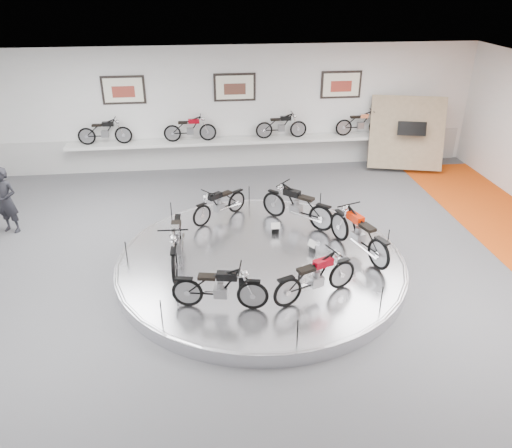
{
  "coord_description": "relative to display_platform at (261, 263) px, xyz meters",
  "views": [
    {
      "loc": [
        -1.24,
        -9.23,
        6.03
      ],
      "look_at": [
        -0.07,
        0.6,
        1.0
      ],
      "focal_mm": 35.0,
      "sensor_mm": 36.0,
      "label": 1
    }
  ],
  "objects": [
    {
      "name": "shelf_bike_b",
      "position": [
        -1.5,
        6.4,
        1.27
      ],
      "size": [
        1.22,
        0.43,
        0.73
      ],
      "primitive_type": null,
      "color": "maroon",
      "rests_on": "shelf"
    },
    {
      "name": "poster_left",
      "position": [
        -3.5,
        6.66,
        2.55
      ],
      "size": [
        1.35,
        0.06,
        0.88
      ],
      "primitive_type": "cube",
      "color": "white",
      "rests_on": "wall_back"
    },
    {
      "name": "bike_c",
      "position": [
        -1.84,
        -0.02,
        0.69
      ],
      "size": [
        0.71,
        1.85,
        1.07
      ],
      "primitive_type": null,
      "rotation": [
        0.0,
        0.0,
        4.68
      ],
      "color": "silver",
      "rests_on": "display_platform"
    },
    {
      "name": "visitor",
      "position": [
        -6.15,
        2.61,
        0.71
      ],
      "size": [
        0.73,
        0.61,
        1.72
      ],
      "primitive_type": "imported",
      "rotation": [
        0.0,
        0.0,
        -0.37
      ],
      "color": "black",
      "rests_on": "floor"
    },
    {
      "name": "wall_back",
      "position": [
        0.0,
        6.7,
        1.85
      ],
      "size": [
        16.0,
        0.0,
        16.0
      ],
      "primitive_type": "plane",
      "rotation": [
        1.57,
        0.0,
        0.0
      ],
      "color": "silver",
      "rests_on": "floor"
    },
    {
      "name": "bike_e",
      "position": [
        0.87,
        -1.61,
        0.62
      ],
      "size": [
        1.7,
        1.13,
        0.95
      ],
      "primitive_type": null,
      "rotation": [
        0.0,
        0.0,
        6.67
      ],
      "color": "maroon",
      "rests_on": "display_platform"
    },
    {
      "name": "dado_band",
      "position": [
        0.0,
        6.68,
        0.4
      ],
      "size": [
        15.68,
        0.04,
        1.1
      ],
      "primitive_type": "cube",
      "color": "#BCBCBA",
      "rests_on": "floor"
    },
    {
      "name": "shelf_bike_a",
      "position": [
        -4.2,
        6.4,
        1.27
      ],
      "size": [
        1.22,
        0.43,
        0.73
      ],
      "primitive_type": null,
      "color": "black",
      "rests_on": "shelf"
    },
    {
      "name": "display_panel",
      "position": [
        5.6,
        5.8,
        1.1
      ],
      "size": [
        2.56,
        1.52,
        2.3
      ],
      "primitive_type": "cube",
      "rotation": [
        -0.35,
        0.0,
        -0.26
      ],
      "color": "#9E886A",
      "rests_on": "floor"
    },
    {
      "name": "display_platform",
      "position": [
        0.0,
        0.0,
        0.0
      ],
      "size": [
        6.4,
        6.4,
        0.3
      ],
      "primitive_type": "cylinder",
      "color": "silver",
      "rests_on": "floor"
    },
    {
      "name": "shelf_bike_d",
      "position": [
        4.2,
        6.4,
        1.27
      ],
      "size": [
        1.22,
        0.43,
        0.73
      ],
      "primitive_type": null,
      "color": "silver",
      "rests_on": "shelf"
    },
    {
      "name": "bike_f",
      "position": [
        2.19,
        -0.07,
        0.68
      ],
      "size": [
        1.21,
        1.91,
        1.06
      ],
      "primitive_type": null,
      "rotation": [
        0.0,
        0.0,
        8.2
      ],
      "color": "#C41B00",
      "rests_on": "display_platform"
    },
    {
      "name": "bike_a",
      "position": [
        1.12,
        1.59,
        0.66
      ],
      "size": [
        1.7,
        1.63,
        1.03
      ],
      "primitive_type": null,
      "rotation": [
        0.0,
        0.0,
        2.4
      ],
      "color": "black",
      "rests_on": "display_platform"
    },
    {
      "name": "floor",
      "position": [
        0.0,
        -0.3,
        -0.15
      ],
      "size": [
        16.0,
        16.0,
        0.0
      ],
      "primitive_type": "plane",
      "color": "#515154",
      "rests_on": "ground"
    },
    {
      "name": "poster_center",
      "position": [
        0.0,
        6.66,
        2.55
      ],
      "size": [
        1.35,
        0.06,
        0.88
      ],
      "primitive_type": "cube",
      "color": "white",
      "rests_on": "wall_back"
    },
    {
      "name": "poster_right",
      "position": [
        3.5,
        6.66,
        2.55
      ],
      "size": [
        1.35,
        0.06,
        0.88
      ],
      "primitive_type": "cube",
      "color": "white",
      "rests_on": "wall_back"
    },
    {
      "name": "bike_b",
      "position": [
        -0.8,
        2.07,
        0.59
      ],
      "size": [
        1.49,
        1.33,
        0.87
      ],
      "primitive_type": null,
      "rotation": [
        0.0,
        0.0,
        3.81
      ],
      "color": "black",
      "rests_on": "display_platform"
    },
    {
      "name": "shelf_bike_c",
      "position": [
        1.5,
        6.4,
        1.27
      ],
      "size": [
        1.22,
        0.43,
        0.73
      ],
      "primitive_type": null,
      "color": "black",
      "rests_on": "shelf"
    },
    {
      "name": "platform_rim",
      "position": [
        0.0,
        0.0,
        0.12
      ],
      "size": [
        6.4,
        6.4,
        0.1
      ],
      "primitive_type": "torus",
      "color": "#B2B2BA",
      "rests_on": "display_platform"
    },
    {
      "name": "shelf",
      "position": [
        0.0,
        6.4,
        0.85
      ],
      "size": [
        11.0,
        0.55,
        0.1
      ],
      "primitive_type": "cube",
      "color": "silver",
      "rests_on": "wall_back"
    },
    {
      "name": "ceiling",
      "position": [
        0.0,
        -0.3,
        3.85
      ],
      "size": [
        16.0,
        16.0,
        0.0
      ],
      "primitive_type": "plane",
      "rotation": [
        3.14,
        0.0,
        0.0
      ],
      "color": "white",
      "rests_on": "wall_back"
    },
    {
      "name": "bike_d",
      "position": [
        -1.0,
        -1.74,
        0.61
      ],
      "size": [
        1.64,
        0.84,
        0.92
      ],
      "primitive_type": null,
      "rotation": [
        0.0,
        0.0,
        6.09
      ],
      "color": "black",
      "rests_on": "display_platform"
    }
  ]
}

